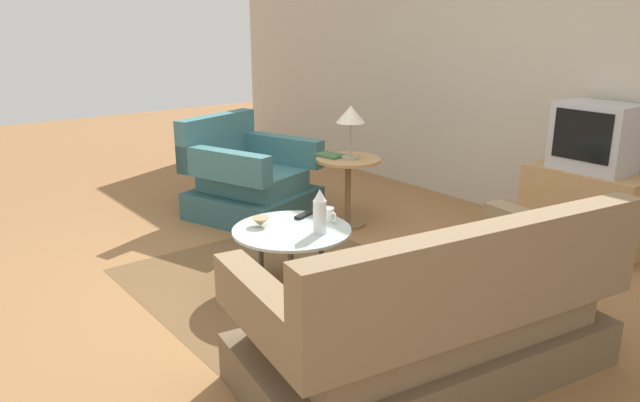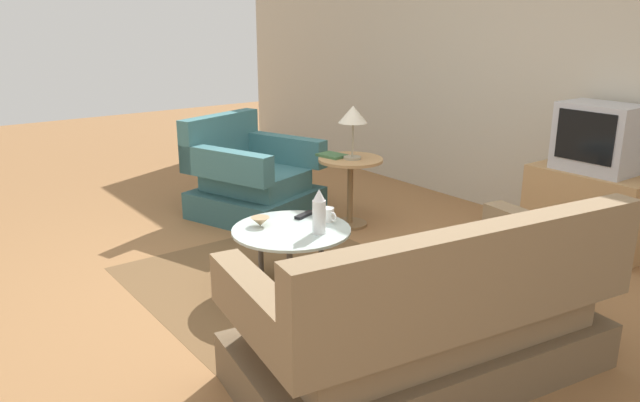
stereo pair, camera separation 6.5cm
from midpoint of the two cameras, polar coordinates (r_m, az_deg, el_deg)
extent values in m
plane|color=olive|center=(4.05, -2.66, -8.28)|extent=(16.00, 16.00, 0.00)
cube|color=#BCB29E|center=(5.55, 19.61, 12.14)|extent=(9.00, 0.12, 2.70)
cube|color=brown|center=(4.07, -3.05, -8.14)|extent=(2.15, 1.78, 0.00)
cube|color=#325C60|center=(5.48, -6.61, -0.17)|extent=(1.18, 1.15, 0.24)
cube|color=#3D7075|center=(5.42, -6.69, 1.95)|extent=(0.96, 0.84, 0.18)
cube|color=#3D7075|center=(5.61, -9.97, 5.67)|extent=(0.42, 0.89, 0.46)
cube|color=#3D7075|center=(5.10, -9.50, 3.35)|extent=(0.94, 0.43, 0.25)
cube|color=#3D7075|center=(5.66, -4.29, 4.89)|extent=(0.94, 0.43, 0.25)
cube|color=brown|center=(3.18, 9.08, -13.59)|extent=(1.17, 1.95, 0.24)
cube|color=#846B4C|center=(3.08, 9.26, -10.22)|extent=(0.99, 1.65, 0.18)
cube|color=#846B4C|center=(2.69, 14.62, -7.05)|extent=(0.42, 1.84, 0.48)
cube|color=#846B4C|center=(3.55, 20.27, -3.65)|extent=(0.91, 0.28, 0.24)
cube|color=#846B4C|center=(2.59, -5.70, -10.41)|extent=(0.91, 0.28, 0.24)
cylinder|color=#B2C6C1|center=(3.91, -3.14, -2.75)|extent=(0.77, 0.77, 0.02)
cylinder|color=#4C4742|center=(4.12, -0.35, -4.79)|extent=(0.04, 0.04, 0.40)
cylinder|color=#4C4742|center=(4.10, -6.03, -4.98)|extent=(0.04, 0.04, 0.40)
cylinder|color=#4C4742|center=(3.77, -3.25, -6.95)|extent=(0.04, 0.04, 0.40)
cylinder|color=tan|center=(5.08, 2.31, 3.90)|extent=(0.54, 0.54, 0.02)
cylinder|color=brown|center=(5.16, 2.27, 0.71)|extent=(0.05, 0.05, 0.56)
cylinder|color=brown|center=(5.24, 2.24, -2.13)|extent=(0.30, 0.30, 0.02)
cube|color=tan|center=(5.08, 23.26, -0.66)|extent=(0.88, 0.46, 0.61)
sphere|color=black|center=(4.92, 20.86, -0.56)|extent=(0.02, 0.02, 0.02)
sphere|color=black|center=(4.82, 22.98, -1.15)|extent=(0.02, 0.02, 0.02)
cube|color=#B7B7BC|center=(4.97, 24.07, 5.51)|extent=(0.55, 0.38, 0.51)
cube|color=black|center=(4.79, 22.99, 5.64)|extent=(0.44, 0.01, 0.36)
cylinder|color=#9E937A|center=(5.05, 2.47, 4.09)|extent=(0.15, 0.15, 0.02)
cylinder|color=#9E937A|center=(5.02, 2.49, 5.77)|extent=(0.02, 0.02, 0.28)
cone|color=beige|center=(4.99, 2.52, 8.14)|extent=(0.24, 0.24, 0.14)
cylinder|color=white|center=(3.80, -0.52, -1.50)|extent=(0.08, 0.08, 0.21)
cone|color=white|center=(3.75, -0.53, 0.59)|extent=(0.08, 0.08, 0.07)
cylinder|color=white|center=(4.03, 0.27, -1.28)|extent=(0.09, 0.09, 0.09)
torus|color=white|center=(3.99, 0.80, -1.49)|extent=(0.06, 0.01, 0.06)
cone|color=tan|center=(3.97, -6.08, -1.96)|extent=(0.12, 0.12, 0.06)
cube|color=black|center=(4.14, -1.92, -1.32)|extent=(0.10, 0.18, 0.02)
cube|color=#3D663D|center=(5.13, 0.55, 4.32)|extent=(0.26, 0.20, 0.02)
camera|label=1|loc=(0.03, -90.46, -0.14)|focal=34.10mm
camera|label=2|loc=(0.03, 89.54, 0.14)|focal=34.10mm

